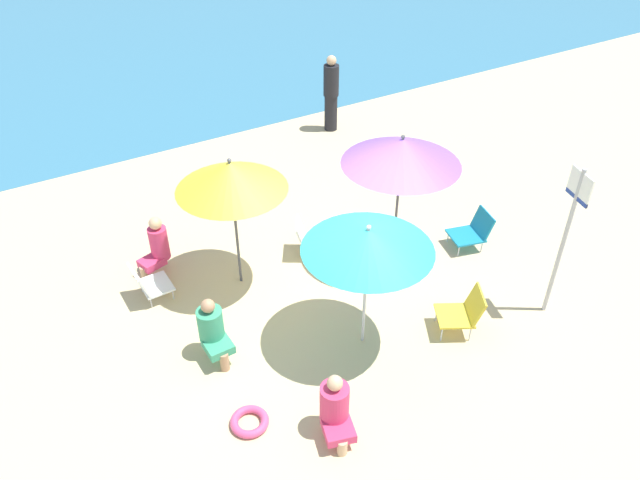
{
  "coord_description": "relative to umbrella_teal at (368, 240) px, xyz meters",
  "views": [
    {
      "loc": [
        -3.54,
        -5.42,
        6.0
      ],
      "look_at": [
        0.14,
        0.8,
        0.7
      ],
      "focal_mm": 34.1,
      "sensor_mm": 36.0,
      "label": 1
    }
  ],
  "objects": [
    {
      "name": "beach_chair_d",
      "position": [
        1.27,
        -0.54,
        -1.34
      ],
      "size": [
        0.74,
        0.71,
        0.67
      ],
      "rotation": [
        0.0,
        0.0,
        2.64
      ],
      "color": "gold",
      "rests_on": "ground_plane"
    },
    {
      "name": "swim_ring",
      "position": [
        -1.91,
        -0.47,
        -1.65
      ],
      "size": [
        0.46,
        0.46,
        0.1
      ],
      "primitive_type": "torus",
      "color": "#E54C7F",
      "rests_on": "ground_plane"
    },
    {
      "name": "umbrella_yellow",
      "position": [
        -0.9,
        1.99,
        0.15
      ],
      "size": [
        1.56,
        1.56,
        2.11
      ],
      "color": "#4C4C51",
      "rests_on": "ground_plane"
    },
    {
      "name": "umbrella_purple",
      "position": [
        1.47,
        1.32,
        0.19
      ],
      "size": [
        1.76,
        1.76,
        2.15
      ],
      "color": "#4C4C51",
      "rests_on": "ground_plane"
    },
    {
      "name": "sea_water",
      "position": [
        0.05,
        14.65,
        -1.69
      ],
      "size": [
        40.0,
        16.0,
        0.01
      ],
      "primitive_type": "cube",
      "color": "teal",
      "rests_on": "ground_plane"
    },
    {
      "name": "person_d",
      "position": [
        -1.88,
        2.84,
        -1.21
      ],
      "size": [
        0.53,
        0.39,
        0.97
      ],
      "rotation": [
        0.0,
        0.0,
        3.44
      ],
      "color": "#DB3866",
      "rests_on": "ground_plane"
    },
    {
      "name": "beach_chair_b",
      "position": [
        -2.21,
        2.31,
        -1.41
      ],
      "size": [
        0.52,
        0.52,
        0.58
      ],
      "rotation": [
        0.0,
        0.0,
        0.03
      ],
      "color": "white",
      "rests_on": "ground_plane"
    },
    {
      "name": "beach_chair_a",
      "position": [
        2.73,
        0.88,
        -1.39
      ],
      "size": [
        0.71,
        0.63,
        0.62
      ],
      "rotation": [
        0.0,
        0.0,
        2.89
      ],
      "color": "teal",
      "rests_on": "ground_plane"
    },
    {
      "name": "beach_chair_c",
      "position": [
        0.34,
        2.05,
        -1.38
      ],
      "size": [
        0.72,
        0.7,
        0.62
      ],
      "rotation": [
        0.0,
        0.0,
        -0.54
      ],
      "color": "white",
      "rests_on": "ground_plane"
    },
    {
      "name": "warning_sign",
      "position": [
        2.6,
        -0.83,
        -0.21
      ],
      "size": [
        0.15,
        0.43,
        2.32
      ],
      "rotation": [
        0.0,
        0.0,
        -0.28
      ],
      "color": "#ADADB2",
      "rests_on": "ground_plane"
    },
    {
      "name": "person_c",
      "position": [
        -1.1,
        -1.07,
        -1.27
      ],
      "size": [
        0.43,
        0.56,
        0.88
      ],
      "rotation": [
        0.0,
        0.0,
        4.43
      ],
      "color": "#DB3866",
      "rests_on": "ground_plane"
    },
    {
      "name": "person_a",
      "position": [
        3.01,
        5.76,
        -0.86
      ],
      "size": [
        0.33,
        0.33,
        1.66
      ],
      "rotation": [
        0.0,
        0.0,
        2.57
      ],
      "color": "black",
      "rests_on": "ground_plane"
    },
    {
      "name": "ground_plane",
      "position": [
        0.05,
        0.66,
        -1.7
      ],
      "size": [
        40.0,
        40.0,
        0.0
      ],
      "primitive_type": "plane",
      "color": "#D3BC8C"
    },
    {
      "name": "person_b",
      "position": [
        -1.82,
        0.76,
        -1.22
      ],
      "size": [
        0.34,
        0.57,
        0.93
      ],
      "rotation": [
        0.0,
        0.0,
        4.74
      ],
      "color": "#389970",
      "rests_on": "ground_plane"
    },
    {
      "name": "umbrella_teal",
      "position": [
        0.0,
        0.0,
        0.0
      ],
      "size": [
        1.65,
        1.65,
        1.91
      ],
      "color": "silver",
      "rests_on": "ground_plane"
    }
  ]
}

